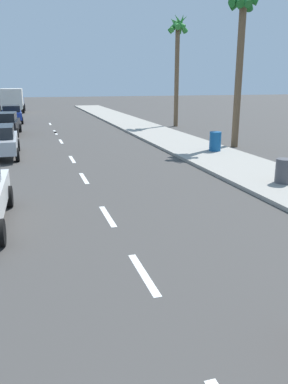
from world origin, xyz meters
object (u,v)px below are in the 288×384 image
(parked_car_blue, at_px, (12,114))
(delivery_truck, at_px, (13,100))
(trash_bin_near, at_px, (284,171))
(parked_car_black, at_px, (4,123))
(palm_tree_distant, at_px, (177,42))
(palm_tree_far, at_px, (242,27))
(trash_bin_far, at_px, (215,141))

(parked_car_blue, xyz_separation_m, delivery_truck, (-0.19, 13.24, 0.67))
(parked_car_blue, xyz_separation_m, trash_bin_near, (9.89, -25.92, -0.26))
(parked_car_blue, height_order, trash_bin_near, parked_car_blue)
(parked_car_black, distance_m, parked_car_blue, 8.50)
(palm_tree_distant, bearing_deg, parked_car_black, -172.51)
(parked_car_black, relative_size, trash_bin_near, 5.07)
(parked_car_black, distance_m, trash_bin_near, 20.17)
(parked_car_black, xyz_separation_m, trash_bin_near, (10.15, -17.43, -0.27))
(palm_tree_far, bearing_deg, trash_bin_far, -141.71)
(palm_tree_distant, xyz_separation_m, trash_bin_near, (-3.30, -19.20, -6.08))
(parked_car_black, relative_size, palm_tree_distant, 0.50)
(palm_tree_distant, bearing_deg, trash_bin_near, -99.76)
(parked_car_black, xyz_separation_m, palm_tree_distant, (13.45, 1.77, 5.81))
(trash_bin_near, xyz_separation_m, trash_bin_far, (0.66, 6.71, 0.06))
(parked_car_blue, distance_m, palm_tree_distant, 15.91)
(parked_car_blue, bearing_deg, palm_tree_far, -56.29)
(delivery_truck, bearing_deg, parked_car_blue, -87.68)
(trash_bin_far, bearing_deg, trash_bin_near, -95.66)
(trash_bin_near, bearing_deg, trash_bin_far, 84.34)
(trash_bin_far, bearing_deg, palm_tree_far, 38.29)
(parked_car_blue, height_order, delivery_truck, delivery_truck)
(parked_car_blue, relative_size, trash_bin_near, 4.59)
(delivery_truck, bearing_deg, trash_bin_near, -74.06)
(parked_car_black, distance_m, palm_tree_distant, 14.76)
(palm_tree_distant, bearing_deg, delivery_truck, 123.85)
(parked_car_blue, distance_m, palm_tree_far, 22.35)
(parked_car_black, relative_size, parked_car_blue, 1.11)
(delivery_truck, bearing_deg, parked_car_black, -88.67)
(parked_car_blue, height_order, trash_bin_far, parked_car_blue)
(trash_bin_near, distance_m, trash_bin_far, 6.74)
(parked_car_blue, bearing_deg, delivery_truck, 88.92)
(palm_tree_distant, height_order, trash_bin_far, palm_tree_distant)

